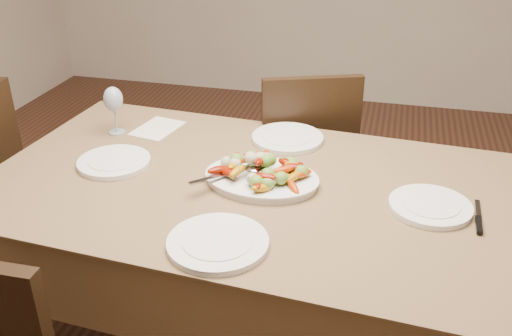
{
  "coord_description": "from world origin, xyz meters",
  "views": [
    {
      "loc": [
        0.39,
        -1.52,
        1.69
      ],
      "look_at": [
        -0.02,
        0.1,
        0.82
      ],
      "focal_mm": 40.0,
      "sensor_mm": 36.0,
      "label": 1
    }
  ],
  "objects_px": {
    "serving_platter": "(262,180)",
    "plate_near": "(218,243)",
    "chair_far": "(300,161)",
    "wine_glass": "(114,109)",
    "dining_table": "(256,274)",
    "plate_right": "(430,206)",
    "plate_left": "(114,162)",
    "plate_far": "(287,138)"
  },
  "relations": [
    {
      "from": "serving_platter",
      "to": "plate_far",
      "type": "height_order",
      "value": "serving_platter"
    },
    {
      "from": "plate_left",
      "to": "plate_right",
      "type": "distance_m",
      "value": 1.09
    },
    {
      "from": "chair_far",
      "to": "plate_left",
      "type": "xyz_separation_m",
      "value": [
        -0.55,
        -0.75,
        0.29
      ]
    },
    {
      "from": "serving_platter",
      "to": "plate_left",
      "type": "bearing_deg",
      "value": 179.54
    },
    {
      "from": "plate_right",
      "to": "serving_platter",
      "type": "bearing_deg",
      "value": 176.72
    },
    {
      "from": "serving_platter",
      "to": "plate_left",
      "type": "relative_size",
      "value": 1.45
    },
    {
      "from": "serving_platter",
      "to": "wine_glass",
      "type": "xyz_separation_m",
      "value": [
        -0.66,
        0.26,
        0.09
      ]
    },
    {
      "from": "plate_left",
      "to": "wine_glass",
      "type": "distance_m",
      "value": 0.3
    },
    {
      "from": "plate_near",
      "to": "wine_glass",
      "type": "bearing_deg",
      "value": 134.34
    },
    {
      "from": "chair_far",
      "to": "plate_far",
      "type": "bearing_deg",
      "value": 70.26
    },
    {
      "from": "plate_right",
      "to": "plate_near",
      "type": "height_order",
      "value": "same"
    },
    {
      "from": "chair_far",
      "to": "plate_near",
      "type": "height_order",
      "value": "chair_far"
    },
    {
      "from": "dining_table",
      "to": "plate_far",
      "type": "relative_size",
      "value": 6.61
    },
    {
      "from": "chair_far",
      "to": "dining_table",
      "type": "bearing_deg",
      "value": 67.1
    },
    {
      "from": "chair_far",
      "to": "plate_near",
      "type": "relative_size",
      "value": 3.29
    },
    {
      "from": "plate_near",
      "to": "wine_glass",
      "type": "distance_m",
      "value": 0.9
    },
    {
      "from": "plate_right",
      "to": "wine_glass",
      "type": "xyz_separation_m",
      "value": [
        -1.21,
        0.29,
        0.09
      ]
    },
    {
      "from": "plate_right",
      "to": "plate_left",
      "type": "bearing_deg",
      "value": 178.13
    },
    {
      "from": "serving_platter",
      "to": "plate_near",
      "type": "height_order",
      "value": "serving_platter"
    },
    {
      "from": "serving_platter",
      "to": "plate_far",
      "type": "distance_m",
      "value": 0.36
    },
    {
      "from": "serving_platter",
      "to": "plate_left",
      "type": "distance_m",
      "value": 0.55
    },
    {
      "from": "dining_table",
      "to": "wine_glass",
      "type": "height_order",
      "value": "wine_glass"
    },
    {
      "from": "dining_table",
      "to": "plate_far",
      "type": "height_order",
      "value": "plate_far"
    },
    {
      "from": "serving_platter",
      "to": "plate_right",
      "type": "height_order",
      "value": "serving_platter"
    },
    {
      "from": "dining_table",
      "to": "plate_right",
      "type": "distance_m",
      "value": 0.68
    },
    {
      "from": "plate_far",
      "to": "wine_glass",
      "type": "distance_m",
      "value": 0.69
    },
    {
      "from": "plate_left",
      "to": "plate_near",
      "type": "xyz_separation_m",
      "value": [
        0.51,
        -0.38,
        0.0
      ]
    },
    {
      "from": "plate_far",
      "to": "plate_near",
      "type": "distance_m",
      "value": 0.74
    },
    {
      "from": "dining_table",
      "to": "plate_right",
      "type": "xyz_separation_m",
      "value": [
        0.56,
        -0.02,
        0.39
      ]
    },
    {
      "from": "serving_platter",
      "to": "plate_near",
      "type": "relative_size",
      "value": 1.31
    },
    {
      "from": "plate_left",
      "to": "dining_table",
      "type": "bearing_deg",
      "value": -1.82
    },
    {
      "from": "dining_table",
      "to": "wine_glass",
      "type": "relative_size",
      "value": 8.98
    },
    {
      "from": "dining_table",
      "to": "plate_left",
      "type": "relative_size",
      "value": 7.1
    },
    {
      "from": "plate_left",
      "to": "plate_far",
      "type": "height_order",
      "value": "same"
    },
    {
      "from": "wine_glass",
      "to": "plate_right",
      "type": "bearing_deg",
      "value": -13.61
    },
    {
      "from": "serving_platter",
      "to": "chair_far",
      "type": "bearing_deg",
      "value": 89.46
    },
    {
      "from": "dining_table",
      "to": "plate_far",
      "type": "xyz_separation_m",
      "value": [
        0.03,
        0.37,
        0.39
      ]
    },
    {
      "from": "chair_far",
      "to": "wine_glass",
      "type": "xyz_separation_m",
      "value": [
        -0.67,
        -0.49,
        0.39
      ]
    },
    {
      "from": "serving_platter",
      "to": "wine_glass",
      "type": "relative_size",
      "value": 1.84
    },
    {
      "from": "dining_table",
      "to": "chair_far",
      "type": "height_order",
      "value": "chair_far"
    },
    {
      "from": "dining_table",
      "to": "serving_platter",
      "type": "distance_m",
      "value": 0.39
    },
    {
      "from": "plate_right",
      "to": "plate_near",
      "type": "xyz_separation_m",
      "value": [
        -0.58,
        -0.35,
        0.0
      ]
    }
  ]
}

